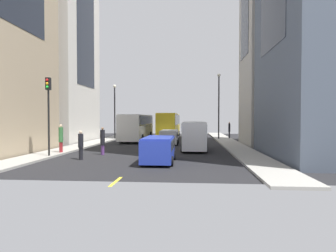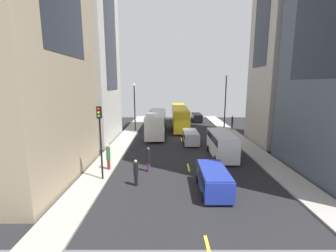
{
  "view_description": "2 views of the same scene",
  "coord_description": "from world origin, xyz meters",
  "px_view_note": "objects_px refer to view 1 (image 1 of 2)",
  "views": [
    {
      "loc": [
        3.43,
        -33.94,
        2.9
      ],
      "look_at": [
        0.63,
        1.17,
        1.97
      ],
      "focal_mm": 31.03,
      "sensor_mm": 36.0,
      "label": 1
    },
    {
      "loc": [
        -1.88,
        -30.28,
        7.56
      ],
      "look_at": [
        -1.86,
        0.9,
        1.74
      ],
      "focal_mm": 24.35,
      "sensor_mm": 36.0,
      "label": 2
    }
  ],
  "objects_px": {
    "car_blue_2": "(159,148)",
    "car_silver_0": "(169,136)",
    "city_bus_white": "(137,125)",
    "traffic_light_near_corner": "(48,101)",
    "pedestrian_crossing_near": "(229,129)",
    "pedestrian_walking_far": "(103,140)",
    "streetcar_yellow": "(170,123)",
    "delivery_van_white": "(194,133)",
    "pedestrian_crossing_mid": "(61,137)",
    "car_black_1": "(194,130)",
    "pedestrian_waiting_curb": "(81,144)"
  },
  "relations": [
    {
      "from": "pedestrian_crossing_near",
      "to": "city_bus_white",
      "type": "bearing_deg",
      "value": 93.16
    },
    {
      "from": "city_bus_white",
      "to": "pedestrian_walking_far",
      "type": "relative_size",
      "value": 5.27
    },
    {
      "from": "car_black_1",
      "to": "car_blue_2",
      "type": "distance_m",
      "value": 30.56
    },
    {
      "from": "car_silver_0",
      "to": "delivery_van_white",
      "type": "bearing_deg",
      "value": -64.34
    },
    {
      "from": "pedestrian_waiting_curb",
      "to": "car_silver_0",
      "type": "bearing_deg",
      "value": 73.94
    },
    {
      "from": "car_blue_2",
      "to": "pedestrian_walking_far",
      "type": "xyz_separation_m",
      "value": [
        -4.91,
        3.73,
        0.16
      ]
    },
    {
      "from": "traffic_light_near_corner",
      "to": "streetcar_yellow",
      "type": "bearing_deg",
      "value": 72.66
    },
    {
      "from": "car_black_1",
      "to": "traffic_light_near_corner",
      "type": "relative_size",
      "value": 0.83
    },
    {
      "from": "car_black_1",
      "to": "pedestrian_walking_far",
      "type": "bearing_deg",
      "value": -105.74
    },
    {
      "from": "city_bus_white",
      "to": "car_silver_0",
      "type": "height_order",
      "value": "city_bus_white"
    },
    {
      "from": "pedestrian_crossing_near",
      "to": "pedestrian_walking_far",
      "type": "relative_size",
      "value": 1.04
    },
    {
      "from": "city_bus_white",
      "to": "pedestrian_crossing_near",
      "type": "xyz_separation_m",
      "value": [
        12.31,
        3.08,
        -0.63
      ]
    },
    {
      "from": "streetcar_yellow",
      "to": "car_silver_0",
      "type": "distance_m",
      "value": 11.72
    },
    {
      "from": "delivery_van_white",
      "to": "traffic_light_near_corner",
      "type": "height_order",
      "value": "traffic_light_near_corner"
    },
    {
      "from": "car_blue_2",
      "to": "pedestrian_crossing_near",
      "type": "height_order",
      "value": "pedestrian_crossing_near"
    },
    {
      "from": "city_bus_white",
      "to": "pedestrian_walking_far",
      "type": "xyz_separation_m",
      "value": [
        0.05,
        -14.99,
        -0.86
      ]
    },
    {
      "from": "pedestrian_walking_far",
      "to": "pedestrian_waiting_curb",
      "type": "xyz_separation_m",
      "value": [
        -0.7,
        -2.78,
        -0.08
      ]
    },
    {
      "from": "delivery_van_white",
      "to": "car_blue_2",
      "type": "relative_size",
      "value": 1.41
    },
    {
      "from": "city_bus_white",
      "to": "pedestrian_crossing_mid",
      "type": "xyz_separation_m",
      "value": [
        -3.45,
        -14.81,
        -0.66
      ]
    },
    {
      "from": "car_silver_0",
      "to": "pedestrian_crossing_near",
      "type": "relative_size",
      "value": 1.99
    },
    {
      "from": "streetcar_yellow",
      "to": "delivery_van_white",
      "type": "xyz_separation_m",
      "value": [
        3.52,
        -17.17,
        -0.61
      ]
    },
    {
      "from": "car_black_1",
      "to": "pedestrian_crossing_mid",
      "type": "xyz_separation_m",
      "value": [
        -11.03,
        -26.55,
        0.42
      ]
    },
    {
      "from": "pedestrian_walking_far",
      "to": "pedestrian_crossing_mid",
      "type": "relative_size",
      "value": 0.97
    },
    {
      "from": "delivery_van_white",
      "to": "pedestrian_crossing_mid",
      "type": "height_order",
      "value": "delivery_van_white"
    },
    {
      "from": "delivery_van_white",
      "to": "pedestrian_walking_far",
      "type": "relative_size",
      "value": 2.8
    },
    {
      "from": "car_silver_0",
      "to": "pedestrian_crossing_mid",
      "type": "bearing_deg",
      "value": -130.79
    },
    {
      "from": "car_silver_0",
      "to": "car_blue_2",
      "type": "xyz_separation_m",
      "value": [
        0.31,
        -13.29,
        0.05
      ]
    },
    {
      "from": "delivery_van_white",
      "to": "car_silver_0",
      "type": "bearing_deg",
      "value": 115.66
    },
    {
      "from": "car_black_1",
      "to": "pedestrian_waiting_curb",
      "type": "relative_size",
      "value": 2.35
    },
    {
      "from": "pedestrian_walking_far",
      "to": "delivery_van_white",
      "type": "bearing_deg",
      "value": 80.2
    },
    {
      "from": "streetcar_yellow",
      "to": "car_blue_2",
      "type": "relative_size",
      "value": 3.42
    },
    {
      "from": "car_silver_0",
      "to": "pedestrian_walking_far",
      "type": "distance_m",
      "value": 10.62
    },
    {
      "from": "car_silver_0",
      "to": "traffic_light_near_corner",
      "type": "bearing_deg",
      "value": -125.13
    },
    {
      "from": "car_blue_2",
      "to": "car_silver_0",
      "type": "bearing_deg",
      "value": 91.32
    },
    {
      "from": "pedestrian_crossing_near",
      "to": "pedestrian_walking_far",
      "type": "height_order",
      "value": "pedestrian_crossing_near"
    },
    {
      "from": "car_black_1",
      "to": "car_silver_0",
      "type": "bearing_deg",
      "value": -99.69
    },
    {
      "from": "car_blue_2",
      "to": "pedestrian_waiting_curb",
      "type": "bearing_deg",
      "value": 170.43
    },
    {
      "from": "car_blue_2",
      "to": "pedestrian_crossing_near",
      "type": "distance_m",
      "value": 23.0
    },
    {
      "from": "delivery_van_white",
      "to": "pedestrian_walking_far",
      "type": "height_order",
      "value": "delivery_van_white"
    },
    {
      "from": "streetcar_yellow",
      "to": "delivery_van_white",
      "type": "relative_size",
      "value": 2.43
    },
    {
      "from": "pedestrian_crossing_near",
      "to": "pedestrian_waiting_curb",
      "type": "bearing_deg",
      "value": 137.26
    },
    {
      "from": "car_black_1",
      "to": "car_blue_2",
      "type": "height_order",
      "value": "car_blue_2"
    },
    {
      "from": "car_silver_0",
      "to": "pedestrian_crossing_near",
      "type": "distance_m",
      "value": 11.45
    },
    {
      "from": "pedestrian_walking_far",
      "to": "pedestrian_waiting_curb",
      "type": "bearing_deg",
      "value": -52.78
    },
    {
      "from": "city_bus_white",
      "to": "traffic_light_near_corner",
      "type": "height_order",
      "value": "traffic_light_near_corner"
    },
    {
      "from": "car_silver_0",
      "to": "car_black_1",
      "type": "bearing_deg",
      "value": 80.31
    },
    {
      "from": "city_bus_white",
      "to": "car_black_1",
      "type": "height_order",
      "value": "city_bus_white"
    },
    {
      "from": "city_bus_white",
      "to": "car_black_1",
      "type": "relative_size",
      "value": 2.42
    },
    {
      "from": "car_black_1",
      "to": "pedestrian_crossing_near",
      "type": "bearing_deg",
      "value": -61.33
    },
    {
      "from": "car_black_1",
      "to": "car_blue_2",
      "type": "xyz_separation_m",
      "value": [
        -2.62,
        -30.45,
        0.06
      ]
    }
  ]
}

